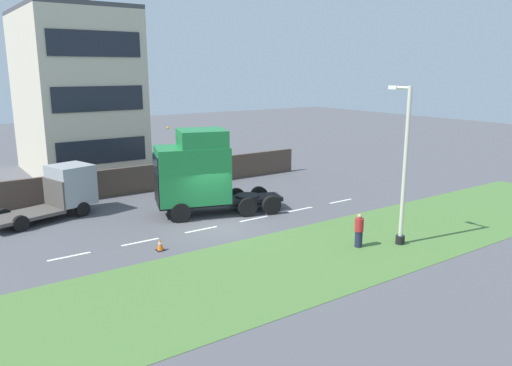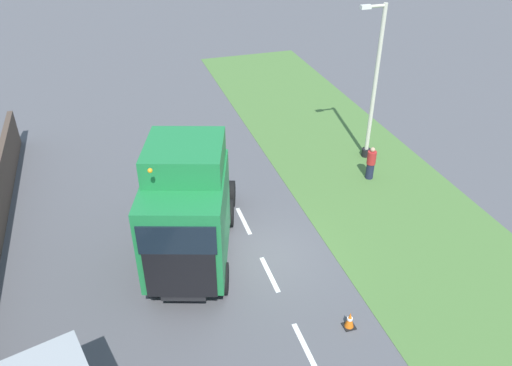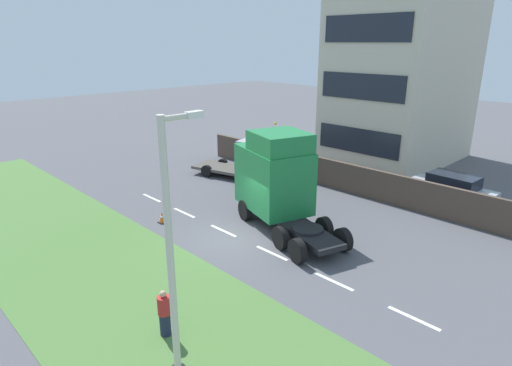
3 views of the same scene
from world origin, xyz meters
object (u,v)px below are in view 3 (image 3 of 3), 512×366
object	(u,v)px
flatbed_truck	(251,159)
traffic_cone_lead	(162,217)
pedestrian	(164,314)
lamp_post	(173,274)
parked_car	(450,191)
lorry_cab	(276,179)

from	to	relation	value
flatbed_truck	traffic_cone_lead	bearing A→B (deg)	-1.49
flatbed_truck	pedestrian	distance (m)	15.90
flatbed_truck	lamp_post	world-z (taller)	lamp_post
flatbed_truck	parked_car	distance (m)	11.95
lamp_post	flatbed_truck	bearing A→B (deg)	39.84
lorry_cab	flatbed_truck	distance (m)	7.34
lorry_cab	parked_car	bearing A→B (deg)	-14.03
pedestrian	parked_car	bearing A→B (deg)	-5.87
lorry_cab	lamp_post	world-z (taller)	lamp_post
lorry_cab	lamp_post	size ratio (longest dim) A/B	1.01
flatbed_truck	parked_car	bearing A→B (deg)	95.43
lorry_cab	flatbed_truck	size ratio (longest dim) A/B	1.20
parked_car	lamp_post	size ratio (longest dim) A/B	0.64
traffic_cone_lead	parked_car	bearing A→B (deg)	-36.93
flatbed_truck	pedestrian	world-z (taller)	flatbed_truck
lorry_cab	lamp_post	xyz separation A→B (m)	(-9.43, -5.27, 0.85)
parked_car	traffic_cone_lead	bearing A→B (deg)	146.68
lorry_cab	traffic_cone_lead	distance (m)	6.05
lorry_cab	traffic_cone_lead	xyz separation A→B (m)	(-3.98, 4.06, -2.06)
lorry_cab	pedestrian	bearing A→B (deg)	-140.59
pedestrian	traffic_cone_lead	world-z (taller)	pedestrian
lorry_cab	flatbed_truck	world-z (taller)	lorry_cab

